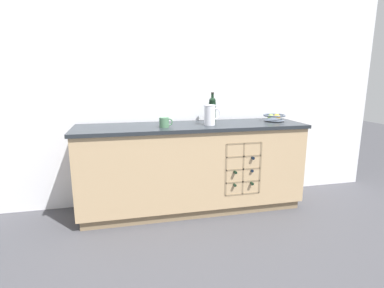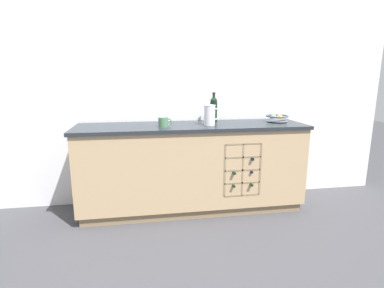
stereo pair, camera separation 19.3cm
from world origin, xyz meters
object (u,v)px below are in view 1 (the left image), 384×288
at_px(ceramic_mug, 164,122).
at_px(fruit_bowl, 274,117).
at_px(white_pitcher, 210,115).
at_px(standing_wine_bottle, 212,109).

bearing_deg(ceramic_mug, fruit_bowl, 6.63).
bearing_deg(white_pitcher, fruit_bowl, 7.80).
distance_m(white_pitcher, standing_wine_bottle, 0.24).
distance_m(fruit_bowl, white_pitcher, 0.77).
distance_m(white_pitcher, ceramic_mug, 0.47).
xyz_separation_m(fruit_bowl, standing_wine_bottle, (-0.67, 0.11, 0.09)).
bearing_deg(white_pitcher, standing_wine_bottle, 67.71).
relative_size(ceramic_mug, standing_wine_bottle, 0.42).
relative_size(white_pitcher, ceramic_mug, 1.55).
xyz_separation_m(fruit_bowl, ceramic_mug, (-1.22, -0.14, 0.00)).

